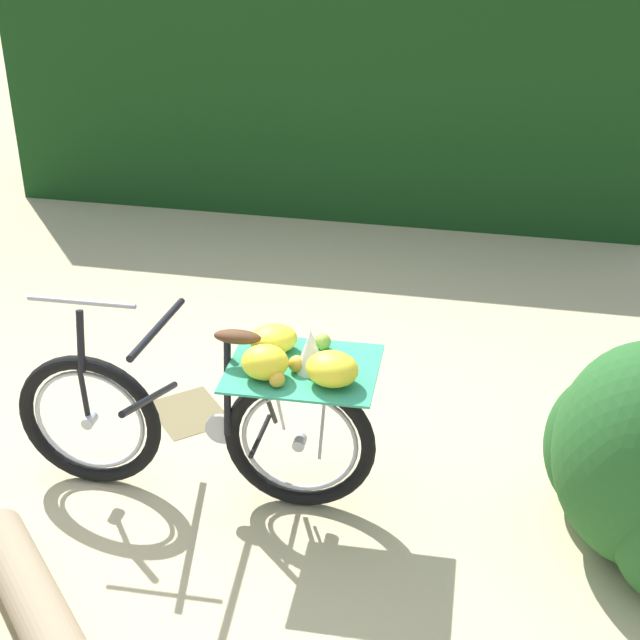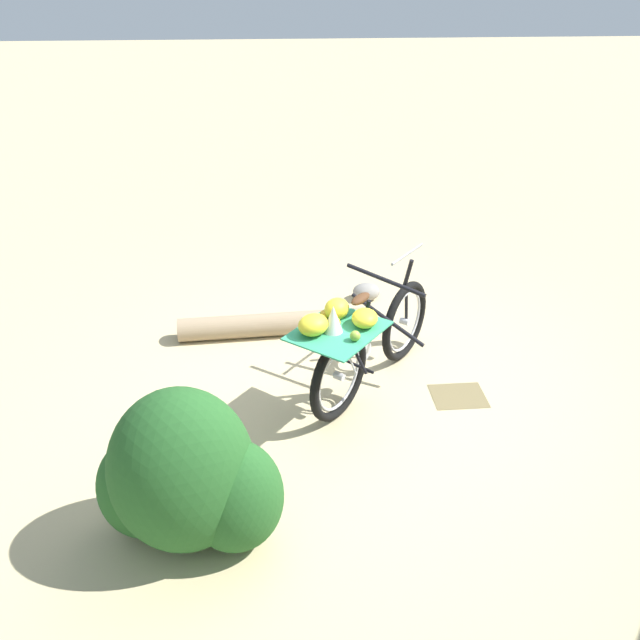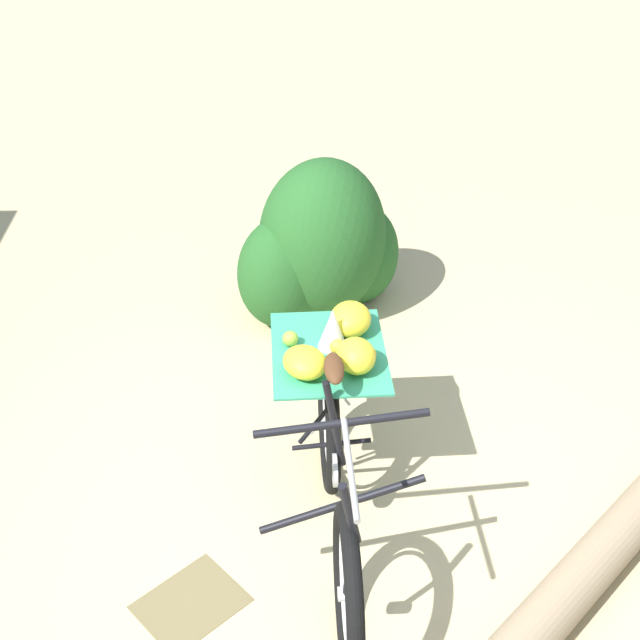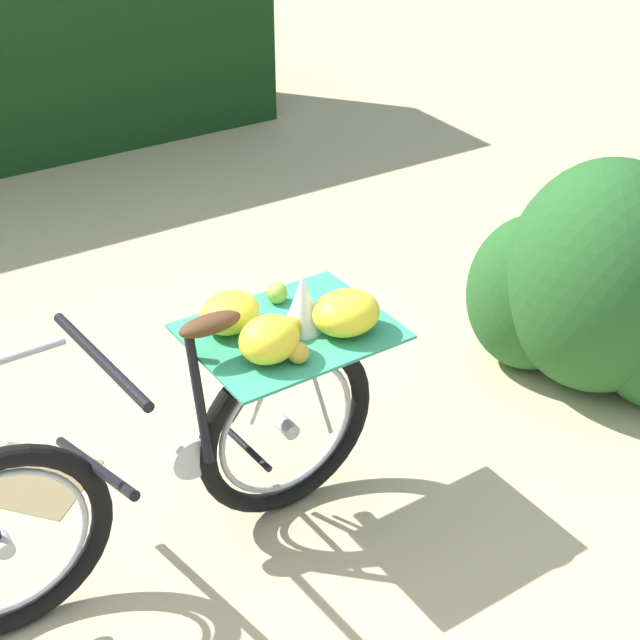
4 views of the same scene
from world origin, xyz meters
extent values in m
plane|color=#C6B284|center=(0.00, 0.00, 0.00)|extent=(60.00, 60.00, 0.00)
torus|color=black|center=(-0.31, -0.53, 0.36)|extent=(0.52, 0.61, 0.73)
torus|color=#B7B7BC|center=(-0.31, -0.53, 0.36)|extent=(0.38, 0.45, 0.57)
cylinder|color=#B7B7BC|center=(-0.31, -0.53, 0.36)|extent=(0.10, 0.10, 0.06)
torus|color=black|center=(0.36, 0.28, 0.36)|extent=(0.52, 0.61, 0.73)
torus|color=#B7B7BC|center=(0.36, 0.28, 0.36)|extent=(0.38, 0.45, 0.57)
cylinder|color=#B7B7BC|center=(0.36, 0.28, 0.36)|extent=(0.10, 0.10, 0.06)
cylinder|color=black|center=(-0.11, -0.27, 0.53)|extent=(0.56, 0.47, 0.30)
cylinder|color=black|center=(-0.06, -0.22, 0.92)|extent=(0.57, 0.48, 0.11)
cylinder|color=black|center=(0.14, 0.02, 0.64)|extent=(0.11, 0.10, 0.49)
cylinder|color=black|center=(0.24, 0.14, 0.38)|extent=(0.31, 0.26, 0.05)
cylinder|color=black|center=(0.26, 0.17, 0.59)|extent=(0.26, 0.22, 0.47)
cylinder|color=black|center=(-0.32, -0.53, 0.52)|extent=(0.05, 0.05, 0.30)
cylinder|color=black|center=(-0.31, -0.52, 0.81)|extent=(0.10, 0.09, 0.30)
cylinder|color=gray|center=(-0.29, -0.49, 1.02)|extent=(0.35, 0.42, 0.02)
ellipsoid|color=#4C2D19|center=(0.18, 0.07, 0.91)|extent=(0.21, 0.23, 0.06)
cylinder|color=#B7B7BC|center=(0.11, -0.01, 0.40)|extent=(0.12, 0.14, 0.16)
cylinder|color=#B7B7BC|center=(0.30, 0.21, 0.56)|extent=(0.17, 0.14, 0.39)
cylinder|color=#B7B7BC|center=(0.43, 0.37, 0.56)|extent=(0.20, 0.17, 0.39)
cube|color=brown|center=(0.37, 0.30, 0.76)|extent=(0.72, 0.74, 0.02)
cube|color=#33936B|center=(0.37, 0.30, 0.78)|extent=(0.85, 0.87, 0.01)
ellipsoid|color=yellow|center=(0.17, 0.25, 0.84)|extent=(0.24, 0.26, 0.13)
ellipsoid|color=yellow|center=(0.55, 0.34, 0.86)|extent=(0.31, 0.30, 0.15)
ellipsoid|color=yellow|center=(0.36, 0.11, 0.86)|extent=(0.26, 0.27, 0.16)
sphere|color=gold|center=(0.46, 0.12, 0.82)|extent=(0.07, 0.07, 0.07)
sphere|color=#8CAD38|center=(0.27, 0.46, 0.82)|extent=(0.08, 0.08, 0.08)
sphere|color=gold|center=(0.39, 0.26, 0.82)|extent=(0.08, 0.08, 0.08)
cone|color=white|center=(0.41, 0.32, 0.89)|extent=(0.20, 0.20, 0.21)
cylinder|color=#9E8466|center=(0.84, -1.03, 0.11)|extent=(1.78, 0.31, 0.22)
ellipsoid|color=#235623|center=(1.40, 1.43, 0.53)|extent=(0.85, 0.77, 1.06)
ellipsoid|color=#235623|center=(1.11, 1.50, 0.37)|extent=(0.59, 0.53, 0.75)
ellipsoid|color=#235623|center=(1.67, 1.35, 0.35)|extent=(0.53, 0.48, 0.69)
cylinder|color=#4C3823|center=(1.40, 1.43, 0.11)|extent=(0.08, 0.08, 0.21)
ellipsoid|color=gray|center=(-0.15, -1.69, 0.09)|extent=(0.29, 0.24, 0.18)
cube|color=olive|center=(-0.65, 0.12, 0.00)|extent=(0.44, 0.36, 0.01)
camera|label=1|loc=(3.59, -1.44, 2.98)|focal=52.94mm
camera|label=2|loc=(0.84, 4.33, 3.10)|focal=36.04mm
camera|label=3|loc=(-1.94, -2.08, 3.24)|focal=48.91mm
camera|label=4|loc=(1.26, -2.31, 2.56)|focal=53.90mm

